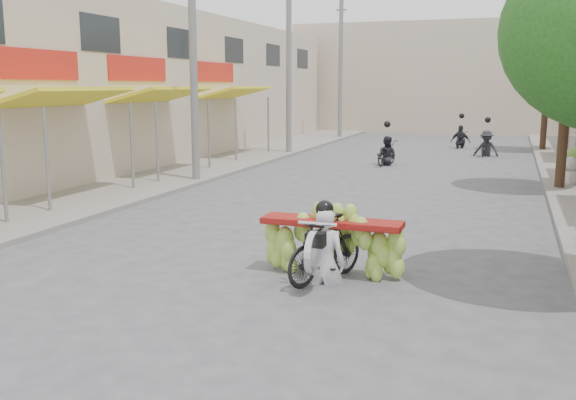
# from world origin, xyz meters

# --- Properties ---
(ground) EXTENTS (120.00, 120.00, 0.00)m
(ground) POSITION_xyz_m (0.00, 0.00, 0.00)
(ground) COLOR #59595E
(ground) RESTS_ON ground
(sidewalk_left) EXTENTS (4.00, 60.00, 0.12)m
(sidewalk_left) POSITION_xyz_m (-7.00, 15.00, 0.06)
(sidewalk_left) COLOR gray
(sidewalk_left) RESTS_ON ground
(shophouse_row_left) EXTENTS (9.77, 40.00, 6.00)m
(shophouse_row_left) POSITION_xyz_m (-11.98, 13.98, 3.00)
(shophouse_row_left) COLOR beige
(shophouse_row_left) RESTS_ON ground
(far_building) EXTENTS (20.00, 6.00, 7.00)m
(far_building) POSITION_xyz_m (0.00, 38.00, 3.50)
(far_building) COLOR beige
(far_building) RESTS_ON ground
(utility_pole_mid) EXTENTS (0.60, 0.24, 8.00)m
(utility_pole_mid) POSITION_xyz_m (-5.40, 12.00, 4.03)
(utility_pole_mid) COLOR slate
(utility_pole_mid) RESTS_ON ground
(utility_pole_far) EXTENTS (0.60, 0.24, 8.00)m
(utility_pole_far) POSITION_xyz_m (-5.40, 21.00, 4.03)
(utility_pole_far) COLOR slate
(utility_pole_far) RESTS_ON ground
(utility_pole_back) EXTENTS (0.60, 0.24, 8.00)m
(utility_pole_back) POSITION_xyz_m (-5.40, 30.00, 4.03)
(utility_pole_back) COLOR slate
(utility_pole_back) RESTS_ON ground
(street_tree_mid) EXTENTS (3.40, 3.40, 5.25)m
(street_tree_mid) POSITION_xyz_m (5.40, 14.00, 3.78)
(street_tree_mid) COLOR #3A2719
(street_tree_mid) RESTS_ON ground
(street_tree_far) EXTENTS (3.40, 3.40, 5.25)m
(street_tree_far) POSITION_xyz_m (5.40, 26.00, 3.78)
(street_tree_far) COLOR #3A2719
(street_tree_far) RESTS_ON ground
(banana_motorbike) EXTENTS (2.28, 1.90, 2.22)m
(banana_motorbike) POSITION_xyz_m (1.33, 3.44, 0.73)
(banana_motorbike) COLOR black
(banana_motorbike) RESTS_ON ground
(pedestrian) EXTENTS (0.83, 0.53, 1.62)m
(pedestrian) POSITION_xyz_m (5.75, 14.98, 0.93)
(pedestrian) COLOR white
(pedestrian) RESTS_ON ground
(bg_motorbike_a) EXTENTS (0.89, 1.74, 1.95)m
(bg_motorbike_a) POSITION_xyz_m (-0.53, 18.49, 0.74)
(bg_motorbike_a) COLOR black
(bg_motorbike_a) RESTS_ON ground
(bg_motorbike_b) EXTENTS (1.15, 1.62, 1.95)m
(bg_motorbike_b) POSITION_xyz_m (3.00, 22.96, 0.87)
(bg_motorbike_b) COLOR black
(bg_motorbike_b) RESTS_ON ground
(bg_motorbike_c) EXTENTS (1.05, 1.50, 1.95)m
(bg_motorbike_c) POSITION_xyz_m (1.65, 26.45, 0.84)
(bg_motorbike_c) COLOR black
(bg_motorbike_c) RESTS_ON ground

